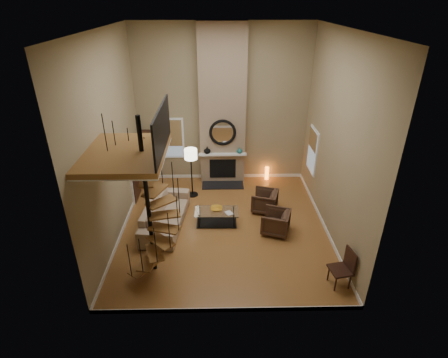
{
  "coord_description": "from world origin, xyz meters",
  "views": [
    {
      "loc": [
        -0.18,
        -8.79,
        6.18
      ],
      "look_at": [
        0.0,
        0.4,
        1.4
      ],
      "focal_mm": 28.38,
      "sensor_mm": 36.0,
      "label": 1
    }
  ],
  "objects_px": {
    "armchair_near": "(267,201)",
    "hutch": "(146,160)",
    "sofa": "(165,213)",
    "accent_lamp": "(267,173)",
    "armchair_far": "(278,222)",
    "floor_lamp": "(191,158)",
    "side_chair": "(344,267)",
    "coffee_table": "(217,216)"
  },
  "relations": [
    {
      "from": "coffee_table",
      "to": "floor_lamp",
      "type": "relative_size",
      "value": 0.76
    },
    {
      "from": "floor_lamp",
      "to": "armchair_near",
      "type": "bearing_deg",
      "value": -23.67
    },
    {
      "from": "accent_lamp",
      "to": "side_chair",
      "type": "distance_m",
      "value": 5.62
    },
    {
      "from": "sofa",
      "to": "coffee_table",
      "type": "relative_size",
      "value": 1.98
    },
    {
      "from": "armchair_far",
      "to": "sofa",
      "type": "bearing_deg",
      "value": -79.81
    },
    {
      "from": "floor_lamp",
      "to": "accent_lamp",
      "type": "distance_m",
      "value": 3.18
    },
    {
      "from": "coffee_table",
      "to": "floor_lamp",
      "type": "xyz_separation_m",
      "value": [
        -0.84,
        1.76,
        1.13
      ]
    },
    {
      "from": "hutch",
      "to": "sofa",
      "type": "height_order",
      "value": "hutch"
    },
    {
      "from": "floor_lamp",
      "to": "armchair_far",
      "type": "bearing_deg",
      "value": -40.69
    },
    {
      "from": "armchair_far",
      "to": "accent_lamp",
      "type": "bearing_deg",
      "value": -163.17
    },
    {
      "from": "sofa",
      "to": "armchair_near",
      "type": "height_order",
      "value": "sofa"
    },
    {
      "from": "armchair_near",
      "to": "hutch",
      "type": "bearing_deg",
      "value": -98.4
    },
    {
      "from": "accent_lamp",
      "to": "armchair_near",
      "type": "bearing_deg",
      "value": -97.46
    },
    {
      "from": "coffee_table",
      "to": "side_chair",
      "type": "height_order",
      "value": "side_chair"
    },
    {
      "from": "armchair_far",
      "to": "floor_lamp",
      "type": "height_order",
      "value": "floor_lamp"
    },
    {
      "from": "sofa",
      "to": "floor_lamp",
      "type": "height_order",
      "value": "floor_lamp"
    },
    {
      "from": "armchair_far",
      "to": "coffee_table",
      "type": "bearing_deg",
      "value": -86.58
    },
    {
      "from": "armchair_near",
      "to": "side_chair",
      "type": "xyz_separation_m",
      "value": [
        1.4,
        -3.28,
        0.17
      ]
    },
    {
      "from": "armchair_near",
      "to": "coffee_table",
      "type": "xyz_separation_m",
      "value": [
        -1.6,
        -0.69,
        -0.07
      ]
    },
    {
      "from": "coffee_table",
      "to": "side_chair",
      "type": "bearing_deg",
      "value": -40.8
    },
    {
      "from": "hutch",
      "to": "side_chair",
      "type": "height_order",
      "value": "hutch"
    },
    {
      "from": "coffee_table",
      "to": "accent_lamp",
      "type": "relative_size",
      "value": 2.68
    },
    {
      "from": "sofa",
      "to": "armchair_far",
      "type": "distance_m",
      "value": 3.36
    },
    {
      "from": "hutch",
      "to": "side_chair",
      "type": "relative_size",
      "value": 1.96
    },
    {
      "from": "floor_lamp",
      "to": "side_chair",
      "type": "relative_size",
      "value": 1.74
    },
    {
      "from": "floor_lamp",
      "to": "side_chair",
      "type": "distance_m",
      "value": 5.87
    },
    {
      "from": "hutch",
      "to": "floor_lamp",
      "type": "distance_m",
      "value": 1.98
    },
    {
      "from": "armchair_far",
      "to": "floor_lamp",
      "type": "relative_size",
      "value": 0.44
    },
    {
      "from": "coffee_table",
      "to": "accent_lamp",
      "type": "distance_m",
      "value": 3.47
    },
    {
      "from": "coffee_table",
      "to": "accent_lamp",
      "type": "height_order",
      "value": "accent_lamp"
    },
    {
      "from": "armchair_far",
      "to": "floor_lamp",
      "type": "distance_m",
      "value": 3.61
    },
    {
      "from": "sofa",
      "to": "accent_lamp",
      "type": "height_order",
      "value": "sofa"
    },
    {
      "from": "armchair_far",
      "to": "side_chair",
      "type": "height_order",
      "value": "side_chair"
    },
    {
      "from": "coffee_table",
      "to": "armchair_near",
      "type": "bearing_deg",
      "value": 23.31
    },
    {
      "from": "floor_lamp",
      "to": "accent_lamp",
      "type": "xyz_separation_m",
      "value": [
        2.73,
        1.15,
        -1.16
      ]
    },
    {
      "from": "armchair_near",
      "to": "side_chair",
      "type": "distance_m",
      "value": 3.57
    },
    {
      "from": "armchair_near",
      "to": "accent_lamp",
      "type": "distance_m",
      "value": 2.24
    },
    {
      "from": "armchair_near",
      "to": "armchair_far",
      "type": "distance_m",
      "value": 1.19
    },
    {
      "from": "sofa",
      "to": "accent_lamp",
      "type": "bearing_deg",
      "value": -43.65
    },
    {
      "from": "armchair_far",
      "to": "floor_lamp",
      "type": "xyz_separation_m",
      "value": [
        -2.62,
        2.25,
        1.06
      ]
    },
    {
      "from": "sofa",
      "to": "coffee_table",
      "type": "distance_m",
      "value": 1.55
    },
    {
      "from": "hutch",
      "to": "coffee_table",
      "type": "height_order",
      "value": "hutch"
    }
  ]
}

